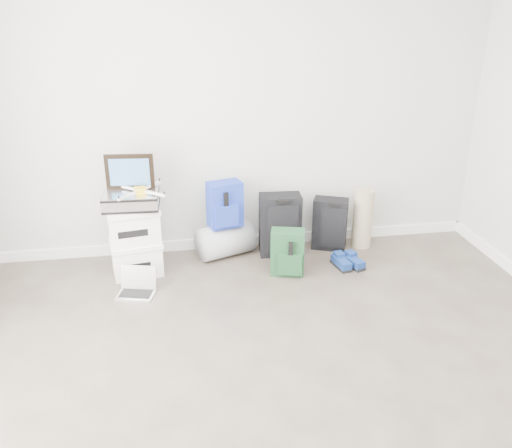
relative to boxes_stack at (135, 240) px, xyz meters
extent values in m
plane|color=#3E332D|center=(0.97, -2.10, -0.31)|extent=(5.00, 5.00, 0.00)
cube|color=beige|center=(0.97, 0.40, 1.04)|extent=(4.50, 0.02, 2.70)
cube|color=white|center=(0.97, 0.39, -0.26)|extent=(4.50, 0.02, 0.10)
cube|color=white|center=(0.00, 0.00, -0.17)|extent=(0.45, 0.39, 0.26)
cube|color=white|center=(0.00, 0.00, -0.02)|extent=(0.48, 0.41, 0.04)
cube|color=white|center=(0.00, 0.00, 0.13)|extent=(0.45, 0.39, 0.26)
cube|color=white|center=(0.00, 0.00, 0.28)|extent=(0.48, 0.41, 0.04)
cube|color=#B2B2B7|center=(0.00, 0.00, 0.37)|extent=(0.46, 0.35, 0.13)
cube|color=black|center=(0.00, 0.10, 0.58)|extent=(0.40, 0.07, 0.30)
cube|color=#255095|center=(0.00, 0.08, 0.58)|extent=(0.33, 0.04, 0.23)
cube|color=yellow|center=(0.08, -0.02, 0.45)|extent=(0.10, 0.10, 0.05)
cube|color=white|center=(0.16, 0.08, 0.45)|extent=(0.18, 0.21, 0.02)
cube|color=white|center=(-0.02, 0.06, 0.45)|extent=(0.21, 0.18, 0.02)
cube|color=white|center=(0.00, -0.12, 0.45)|extent=(0.18, 0.21, 0.02)
cube|color=white|center=(0.18, -0.10, 0.45)|extent=(0.21, 0.18, 0.02)
cylinder|color=#95989E|center=(0.80, 0.21, -0.15)|extent=(0.57, 0.46, 0.31)
cube|color=#17369B|center=(0.80, 0.19, 0.21)|extent=(0.33, 0.25, 0.42)
cube|color=#17369B|center=(0.80, 0.09, 0.14)|extent=(0.23, 0.11, 0.20)
cube|color=black|center=(1.30, 0.17, -0.02)|extent=(0.38, 0.24, 0.58)
cube|color=black|center=(1.30, 0.05, -0.02)|extent=(0.28, 0.04, 0.46)
cube|color=black|center=(1.30, 0.05, 0.25)|extent=(0.11, 0.03, 0.02)
cube|color=#133417|center=(1.29, -0.23, -0.11)|extent=(0.32, 0.24, 0.40)
cube|color=#133417|center=(1.29, -0.32, -0.17)|extent=(0.22, 0.11, 0.19)
cube|color=black|center=(1.79, 0.21, -0.06)|extent=(0.36, 0.29, 0.49)
cube|color=black|center=(1.79, 0.11, -0.06)|extent=(0.23, 0.12, 0.39)
cube|color=black|center=(1.79, 0.11, 0.17)|extent=(0.11, 0.06, 0.02)
cube|color=black|center=(1.78, -0.20, -0.30)|extent=(0.14, 0.26, 0.02)
cube|color=#183F95|center=(1.78, -0.20, -0.25)|extent=(0.13, 0.25, 0.06)
cube|color=black|center=(1.89, -0.20, -0.30)|extent=(0.18, 0.26, 0.02)
cube|color=#183F95|center=(1.89, -0.20, -0.25)|extent=(0.17, 0.25, 0.06)
cylinder|color=#9C8C6E|center=(2.11, 0.21, -0.02)|extent=(0.19, 0.19, 0.57)
cube|color=silver|center=(0.00, -0.41, -0.30)|extent=(0.33, 0.27, 0.01)
cube|color=black|center=(0.00, -0.41, -0.29)|extent=(0.28, 0.20, 0.00)
cube|color=black|center=(0.02, -0.31, -0.20)|extent=(0.29, 0.09, 0.19)
camera|label=1|loc=(0.33, -4.32, 1.93)|focal=38.00mm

